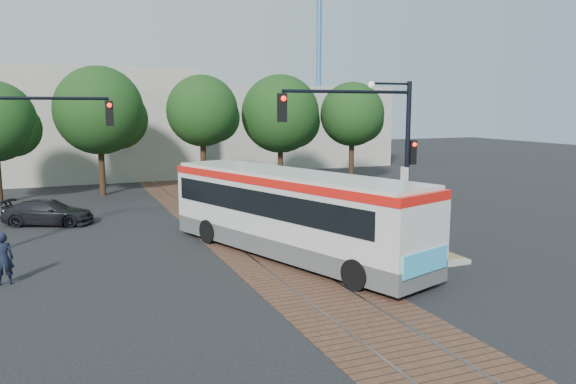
% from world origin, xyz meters
% --- Properties ---
extents(ground, '(120.00, 120.00, 0.00)m').
position_xyz_m(ground, '(0.00, 0.00, 0.00)').
color(ground, black).
rests_on(ground, ground).
extents(trackbed, '(3.60, 40.00, 0.02)m').
position_xyz_m(trackbed, '(0.00, 4.00, 0.01)').
color(trackbed, brown).
rests_on(trackbed, ground).
extents(tree_row, '(26.40, 5.60, 7.67)m').
position_xyz_m(tree_row, '(1.21, 16.42, 4.85)').
color(tree_row, '#382314').
rests_on(tree_row, ground).
extents(warehouses, '(40.00, 13.00, 8.00)m').
position_xyz_m(warehouses, '(-0.53, 28.75, 3.81)').
color(warehouses, '#ADA899').
rests_on(warehouses, ground).
extents(crane, '(8.00, 0.50, 18.00)m').
position_xyz_m(crane, '(18.00, 34.00, 10.88)').
color(crane, '#3F72B2').
rests_on(crane, ground).
extents(city_bus, '(6.00, 11.45, 3.03)m').
position_xyz_m(city_bus, '(0.61, -0.27, 1.69)').
color(city_bus, '#4C4C4E').
rests_on(city_bus, ground).
extents(traffic_island, '(2.20, 5.20, 1.13)m').
position_xyz_m(traffic_island, '(4.82, -0.90, 0.33)').
color(traffic_island, gray).
rests_on(traffic_island, ground).
extents(signal_pole_main, '(5.49, 0.46, 6.00)m').
position_xyz_m(signal_pole_main, '(3.86, -0.81, 4.16)').
color(signal_pole_main, black).
rests_on(signal_pole_main, ground).
extents(signal_pole_left, '(4.99, 0.34, 6.00)m').
position_xyz_m(signal_pole_left, '(-8.37, 4.00, 3.86)').
color(signal_pole_left, black).
rests_on(signal_pole_left, ground).
extents(officer, '(0.62, 0.44, 1.61)m').
position_xyz_m(officer, '(-8.59, -0.01, 0.81)').
color(officer, black).
rests_on(officer, ground).
extents(parked_car, '(4.28, 3.02, 1.15)m').
position_xyz_m(parked_car, '(-7.45, 8.89, 0.58)').
color(parked_car, black).
rests_on(parked_car, ground).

